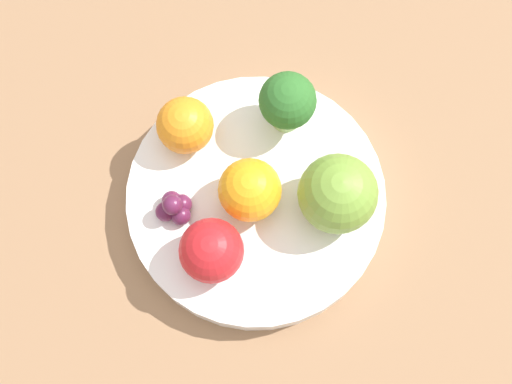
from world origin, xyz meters
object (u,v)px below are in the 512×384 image
Objects in this scene: orange_front at (185,125)px; orange_back at (247,185)px; grape_cluster at (174,207)px; broccoli at (287,102)px; apple_green at (338,194)px; apple_red at (211,251)px; bowl at (256,200)px.

orange_back is (0.02, -0.07, 0.00)m from orange_front.
orange_front is 1.53× the size of grape_cluster.
broccoli is at bearing 34.50° from orange_back.
apple_green is at bearing -36.68° from orange_back.
apple_red is at bearing 174.63° from apple_green.
broccoli is at bearing 12.15° from grape_cluster.
broccoli is 0.12m from grape_cluster.
orange_back is at bearing -74.94° from orange_front.
apple_red is at bearing -146.68° from orange_back.
apple_red is 0.10m from apple_green.
orange_back is 0.06m from grape_cluster.
orange_front is (-0.08, 0.03, -0.01)m from broccoli.
broccoli is 0.13m from apple_red.
apple_green is 0.07m from orange_back.
grape_cluster is (-0.06, 0.02, 0.02)m from bowl.
apple_green is at bearing -55.90° from orange_front.
broccoli reaches higher than apple_red.
apple_green reaches higher than bowl.
orange_back is (-0.06, -0.04, -0.01)m from broccoli.
apple_green is at bearing -92.45° from broccoli.
bowl is 0.08m from apple_green.
apple_red reaches higher than bowl.
broccoli is 1.32× the size of orange_front.
grape_cluster is (-0.11, -0.02, -0.02)m from broccoli.
bowl is at bearing 26.83° from apple_red.
broccoli reaches higher than bowl.
apple_red is 0.80× the size of apple_green.
broccoli and apple_green have the same top height.
broccoli is 2.02× the size of grape_cluster.
apple_red is at bearing -146.03° from broccoli.
bowl is 0.04m from orange_back.
orange_front is (-0.07, 0.11, -0.01)m from apple_green.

